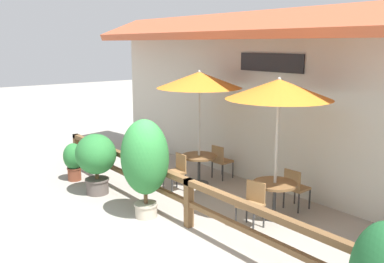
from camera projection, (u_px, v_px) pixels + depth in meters
ground_plane at (142, 242)px, 7.53m from camera, size 60.00×60.00×0.00m
building_facade at (296, 101)px, 9.59m from camera, size 14.28×1.49×4.23m
patio_railing at (189, 192)px, 8.03m from camera, size 10.40×0.14×0.95m
patio_umbrella_near at (199, 80)px, 10.14m from camera, size 2.04×2.04×2.81m
dining_table_near at (199, 161)px, 10.54m from camera, size 0.88×0.88×0.73m
chair_near_streetside at (177, 170)px, 10.09m from camera, size 0.44×0.44×0.88m
chair_near_wallside at (221, 160)px, 10.99m from camera, size 0.45×0.45×0.88m
patio_umbrella_middle at (279, 89)px, 8.08m from camera, size 2.04×2.04×2.81m
dining_table_middle at (275, 190)px, 8.48m from camera, size 0.88×0.88×0.73m
chair_middle_streetside at (252, 202)px, 8.05m from camera, size 0.50×0.50×0.88m
chair_middle_wallside at (295, 187)px, 8.93m from camera, size 0.43×0.43×0.88m
potted_plant_tall_tropical at (145, 160)px, 8.39m from camera, size 1.02×0.92×2.00m
potted_plant_corner_fern at (96, 158)px, 9.80m from camera, size 1.01×0.91×1.42m
potted_plant_broad_leaf at (74, 159)px, 10.83m from camera, size 0.56×0.50×0.97m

